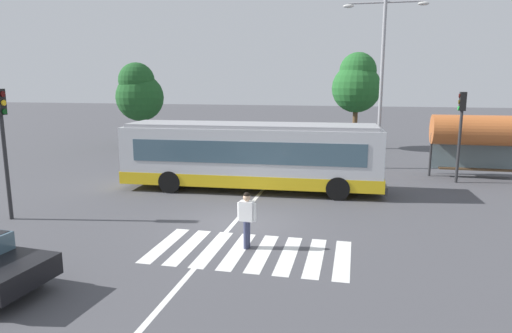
% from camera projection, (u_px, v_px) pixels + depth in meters
% --- Properties ---
extents(ground_plane, '(160.00, 160.00, 0.00)m').
position_uv_depth(ground_plane, '(240.00, 224.00, 15.75)').
color(ground_plane, '#47474C').
extents(city_transit_bus, '(11.93, 3.12, 3.06)m').
position_uv_depth(city_transit_bus, '(251.00, 156.00, 20.43)').
color(city_transit_bus, black).
rests_on(city_transit_bus, ground_plane).
extents(pedestrian_crossing_street, '(0.58, 0.30, 1.72)m').
position_uv_depth(pedestrian_crossing_street, '(247.00, 217.00, 13.30)').
color(pedestrian_crossing_street, '#333856').
rests_on(pedestrian_crossing_street, ground_plane).
extents(parked_car_white, '(2.00, 4.57, 1.35)m').
position_uv_depth(parked_car_white, '(260.00, 141.00, 32.14)').
color(parked_car_white, black).
rests_on(parked_car_white, ground_plane).
extents(parked_car_teal, '(1.93, 4.53, 1.35)m').
position_uv_depth(parked_car_teal, '(300.00, 141.00, 31.79)').
color(parked_car_teal, black).
rests_on(parked_car_teal, ground_plane).
extents(parked_car_charcoal, '(2.02, 4.57, 1.35)m').
position_uv_depth(parked_car_charcoal, '(336.00, 143.00, 30.76)').
color(parked_car_charcoal, black).
rests_on(parked_car_charcoal, ground_plane).
extents(traffic_light_near_corner, '(0.33, 0.32, 4.68)m').
position_uv_depth(traffic_light_near_corner, '(3.00, 133.00, 15.73)').
color(traffic_light_near_corner, '#28282B').
rests_on(traffic_light_near_corner, ground_plane).
extents(traffic_light_far_corner, '(0.33, 0.32, 4.44)m').
position_uv_depth(traffic_light_far_corner, '(461.00, 122.00, 21.66)').
color(traffic_light_far_corner, '#28282B').
rests_on(traffic_light_far_corner, ground_plane).
extents(bus_stop_shelter, '(4.63, 1.54, 3.25)m').
position_uv_depth(bus_stop_shelter, '(479.00, 131.00, 22.86)').
color(bus_stop_shelter, '#28282B').
rests_on(bus_stop_shelter, ground_plane).
extents(twin_arm_street_lamp, '(4.51, 0.32, 9.29)m').
position_uv_depth(twin_arm_street_lamp, '(382.00, 67.00, 24.86)').
color(twin_arm_street_lamp, '#939399').
rests_on(twin_arm_street_lamp, ground_plane).
extents(background_tree_left, '(3.60, 3.60, 6.35)m').
position_uv_depth(background_tree_left, '(139.00, 93.00, 33.98)').
color(background_tree_left, brown).
rests_on(background_tree_left, ground_plane).
extents(background_tree_right, '(3.56, 3.56, 7.04)m').
position_uv_depth(background_tree_right, '(357.00, 83.00, 32.71)').
color(background_tree_right, brown).
rests_on(background_tree_right, ground_plane).
extents(crosswalk_painted_stripes, '(5.80, 2.99, 0.01)m').
position_uv_depth(crosswalk_painted_stripes, '(250.00, 252.00, 13.15)').
color(crosswalk_painted_stripes, silver).
rests_on(crosswalk_painted_stripes, ground_plane).
extents(lane_center_line, '(0.16, 24.00, 0.01)m').
position_uv_depth(lane_center_line, '(247.00, 208.00, 17.71)').
color(lane_center_line, silver).
rests_on(lane_center_line, ground_plane).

